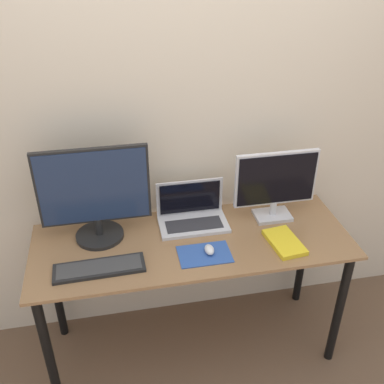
{
  "coord_description": "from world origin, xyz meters",
  "views": [
    {
      "loc": [
        -0.35,
        -1.49,
        2.16
      ],
      "look_at": [
        0.01,
        0.35,
        1.02
      ],
      "focal_mm": 42.0,
      "sensor_mm": 36.0,
      "label": 1
    }
  ],
  "objects_px": {
    "laptop": "(192,213)",
    "book": "(284,242)",
    "monitor_left": "(95,195)",
    "keyboard": "(99,268)",
    "monitor_right": "(276,184)",
    "mouse": "(209,250)"
  },
  "relations": [
    {
      "from": "laptop",
      "to": "book",
      "type": "height_order",
      "value": "laptop"
    },
    {
      "from": "laptop",
      "to": "monitor_right",
      "type": "bearing_deg",
      "value": -5.27
    },
    {
      "from": "monitor_right",
      "to": "book",
      "type": "xyz_separation_m",
      "value": [
        -0.02,
        -0.24,
        -0.2
      ]
    },
    {
      "from": "keyboard",
      "to": "monitor_right",
      "type": "bearing_deg",
      "value": 15.43
    },
    {
      "from": "book",
      "to": "monitor_right",
      "type": "bearing_deg",
      "value": 84.43
    },
    {
      "from": "monitor_left",
      "to": "keyboard",
      "type": "distance_m",
      "value": 0.35
    },
    {
      "from": "monitor_left",
      "to": "book",
      "type": "xyz_separation_m",
      "value": [
        0.9,
        -0.24,
        -0.24
      ]
    },
    {
      "from": "keyboard",
      "to": "book",
      "type": "xyz_separation_m",
      "value": [
        0.91,
        0.01,
        0.0
      ]
    },
    {
      "from": "monitor_left",
      "to": "book",
      "type": "relative_size",
      "value": 2.17
    },
    {
      "from": "monitor_left",
      "to": "mouse",
      "type": "xyz_separation_m",
      "value": [
        0.52,
        -0.24,
        -0.23
      ]
    },
    {
      "from": "monitor_right",
      "to": "book",
      "type": "distance_m",
      "value": 0.31
    },
    {
      "from": "keyboard",
      "to": "book",
      "type": "bearing_deg",
      "value": 0.89
    },
    {
      "from": "mouse",
      "to": "laptop",
      "type": "bearing_deg",
      "value": 96.08
    },
    {
      "from": "laptop",
      "to": "keyboard",
      "type": "xyz_separation_m",
      "value": [
        -0.5,
        -0.3,
        -0.05
      ]
    },
    {
      "from": "monitor_right",
      "to": "mouse",
      "type": "bearing_deg",
      "value": -149.32
    },
    {
      "from": "keyboard",
      "to": "mouse",
      "type": "relative_size",
      "value": 5.82
    },
    {
      "from": "keyboard",
      "to": "monitor_left",
      "type": "bearing_deg",
      "value": 88.22
    },
    {
      "from": "keyboard",
      "to": "laptop",
      "type": "bearing_deg",
      "value": 31.02
    },
    {
      "from": "monitor_right",
      "to": "mouse",
      "type": "xyz_separation_m",
      "value": [
        -0.41,
        -0.24,
        -0.19
      ]
    },
    {
      "from": "monitor_left",
      "to": "laptop",
      "type": "bearing_deg",
      "value": 4.75
    },
    {
      "from": "monitor_left",
      "to": "keyboard",
      "type": "height_order",
      "value": "monitor_left"
    },
    {
      "from": "monitor_right",
      "to": "laptop",
      "type": "height_order",
      "value": "monitor_right"
    }
  ]
}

